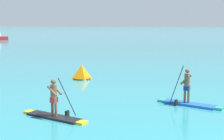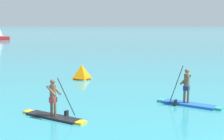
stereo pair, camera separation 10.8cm
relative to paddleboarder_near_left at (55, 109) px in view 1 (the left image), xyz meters
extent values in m
cube|color=black|center=(-0.03, 0.00, -0.32)|extent=(2.55, 1.68, 0.09)
cube|color=yellow|center=(1.26, -0.64, -0.32)|extent=(0.47, 0.52, 0.09)
cube|color=yellow|center=(-1.31, 0.65, -0.32)|extent=(0.45, 0.47, 0.09)
cylinder|color=brown|center=(0.07, -0.05, 0.11)|extent=(0.11, 0.11, 0.76)
cylinder|color=brown|center=(-0.10, 0.04, 0.11)|extent=(0.11, 0.11, 0.76)
cube|color=red|center=(-0.02, 0.00, 0.40)|extent=(0.33, 0.31, 0.22)
cylinder|color=brown|center=(-0.02, 0.00, 0.75)|extent=(0.26, 0.26, 0.53)
sphere|color=brown|center=(-0.02, 0.00, 1.15)|extent=(0.21, 0.21, 0.21)
cylinder|color=brown|center=(0.10, 0.11, 0.80)|extent=(0.50, 0.34, 0.42)
cylinder|color=brown|center=(-0.04, -0.16, 0.80)|extent=(0.50, 0.34, 0.42)
cylinder|color=black|center=(0.48, 0.20, 0.51)|extent=(0.85, 0.47, 1.49)
cube|color=black|center=(0.48, 0.20, -0.25)|extent=(0.16, 0.21, 0.32)
cube|color=blue|center=(5.73, 2.72, -0.31)|extent=(2.49, 1.72, 0.11)
cube|color=teal|center=(4.50, 3.38, -0.31)|extent=(0.48, 0.53, 0.11)
cube|color=teal|center=(6.97, 2.06, -0.31)|extent=(0.45, 0.48, 0.11)
cylinder|color=brown|center=(5.52, 2.83, 0.15)|extent=(0.11, 0.11, 0.79)
cylinder|color=brown|center=(5.68, 2.74, 0.15)|extent=(0.11, 0.11, 0.79)
cube|color=navy|center=(5.60, 2.79, 0.45)|extent=(0.33, 0.32, 0.22)
cylinder|color=brown|center=(5.60, 2.79, 0.83)|extent=(0.26, 0.26, 0.59)
sphere|color=brown|center=(5.60, 2.79, 1.26)|extent=(0.21, 0.21, 0.21)
cylinder|color=brown|center=(5.49, 2.68, 0.85)|extent=(0.42, 0.28, 0.51)
cylinder|color=brown|center=(5.63, 2.95, 0.85)|extent=(0.42, 0.28, 0.51)
cylinder|color=black|center=(5.10, 2.59, 0.63)|extent=(0.59, 0.34, 1.87)
cube|color=black|center=(5.10, 2.59, -0.23)|extent=(0.16, 0.21, 0.32)
pyramid|color=orange|center=(-0.72, 9.39, 0.13)|extent=(1.42, 1.42, 0.98)
torus|color=#915407|center=(-0.72, 9.39, -0.30)|extent=(1.28, 1.28, 0.12)
camera|label=1|loc=(3.74, -13.10, 3.58)|focal=54.35mm
camera|label=2|loc=(3.85, -13.09, 3.58)|focal=54.35mm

